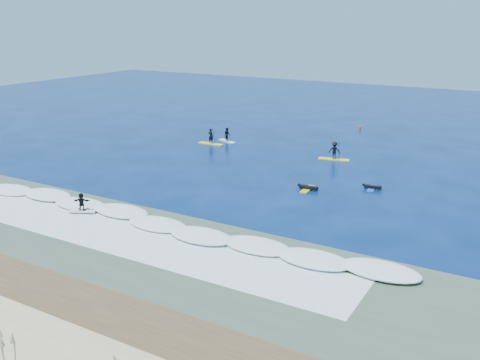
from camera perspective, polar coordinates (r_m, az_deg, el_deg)
The scene contains 12 objects.
ground at distance 47.37m, azimuth -2.01°, elevation -0.70°, with size 160.00×160.00×0.00m, color #03183E.
wet_sand_strip at distance 32.65m, azimuth -22.87°, elevation -10.62°, with size 90.00×5.00×0.08m, color #4A3422.
shallow_water at distance 37.04m, azimuth -13.67°, elevation -6.38°, with size 90.00×13.00×0.01m, color #374C3E.
breaking_wave at distance 39.76m, azimuth -9.72°, elevation -4.48°, with size 40.00×6.00×0.30m, color white.
whitewater at distance 37.70m, azimuth -12.63°, elevation -5.89°, with size 34.00×5.00×0.02m, color silver.
sup_paddler_left at distance 63.13m, azimuth -3.13°, elevation 4.44°, with size 3.12×0.85×2.18m.
sup_paddler_center at distance 64.33m, azimuth -1.38°, elevation 4.75°, with size 2.84×1.80×1.97m.
sup_paddler_right at distance 56.87m, azimuth 10.04°, elevation 3.00°, with size 3.31×1.41×2.26m.
prone_paddler_near at distance 46.76m, azimuth 7.23°, elevation -0.85°, with size 1.87×2.37×0.49m.
prone_paddler_far at distance 47.97m, azimuth 13.89°, elevation -0.78°, with size 1.69×2.17×0.44m.
wave_surfer at distance 42.41m, azimuth -16.54°, elevation -2.37°, with size 2.10×1.44×1.50m.
marker_buoy at distance 72.75m, azimuth 12.67°, elevation 5.44°, with size 0.30×0.30×0.72m.
Camera 1 is at (24.11, -38.14, 14.42)m, focal length 40.00 mm.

